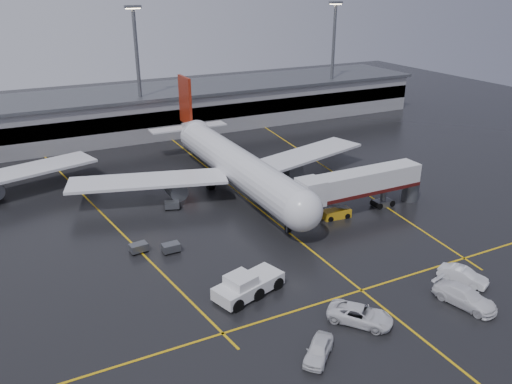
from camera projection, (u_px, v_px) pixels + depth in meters
name	position (u px, v px, depth m)	size (l,w,h in m)	color
ground	(262.00, 211.00, 70.96)	(220.00, 220.00, 0.00)	black
apron_line_centre	(262.00, 211.00, 70.96)	(0.25, 90.00, 0.02)	gold
apron_line_stop	(361.00, 290.00, 52.79)	(60.00, 0.25, 0.02)	gold
apron_line_left	(100.00, 212.00, 70.84)	(0.25, 70.00, 0.02)	gold
apron_line_right	(329.00, 170.00, 86.75)	(0.25, 70.00, 0.02)	gold
terminal	(158.00, 110.00, 108.91)	(122.00, 19.00, 8.60)	gray
light_mast_mid	(138.00, 66.00, 98.08)	(3.00, 1.20, 25.45)	#595B60
light_mast_right	(333.00, 53.00, 116.92)	(3.00, 1.20, 25.45)	#595B60
main_airliner	(233.00, 162.00, 77.38)	(48.80, 45.60, 14.10)	silver
jet_bridge	(361.00, 185.00, 69.49)	(19.90, 3.40, 6.05)	silver
pushback_tractor	(247.00, 286.00, 51.65)	(8.04, 5.12, 2.68)	silver
belt_loader	(336.00, 214.00, 68.89)	(3.96, 2.10, 2.43)	#C89216
service_van_a	(360.00, 315.00, 47.51)	(2.77, 6.00, 1.67)	white
service_van_b	(465.00, 297.00, 50.12)	(2.55, 6.28, 1.82)	white
service_van_c	(463.00, 276.00, 53.90)	(1.73, 4.97, 1.64)	white
service_van_d	(319.00, 350.00, 43.09)	(1.80, 4.48, 1.53)	silver
baggage_cart_a	(171.00, 247.00, 60.02)	(2.03, 1.34, 1.12)	#595B60
baggage_cart_b	(139.00, 247.00, 60.02)	(2.14, 1.53, 1.12)	#595B60
baggage_cart_c	(172.00, 205.00, 71.49)	(2.31, 1.86, 1.12)	#595B60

